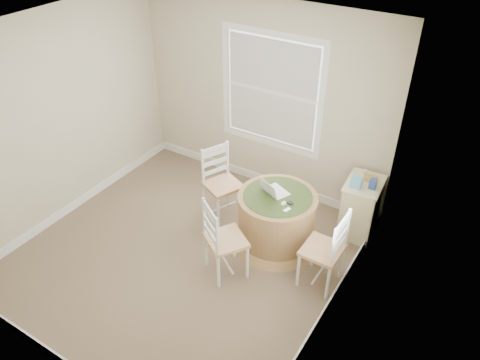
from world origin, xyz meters
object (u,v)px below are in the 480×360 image
Objects in this scene: chair_near at (226,240)px; laptop at (274,191)px; round_table at (277,216)px; chair_right at (322,249)px; chair_left at (223,185)px; corner_chest at (360,208)px.

chair_near is 2.57× the size of laptop.
chair_right is (0.73, -0.35, 0.11)m from round_table.
chair_near is 1.00× the size of chair_right.
chair_left reaches higher than laptop.
chair_near is at bearing -120.31° from chair_left.
chair_near is at bearing -66.03° from chair_right.
chair_near is 1.27× the size of corner_chest.
chair_left and chair_near have the same top height.
laptop is at bearing -67.17° from chair_near.
chair_right is (0.95, 0.41, 0.00)m from chair_near.
corner_chest is at bearing -45.18° from chair_left.
chair_right reaches higher than laptop.
chair_near is at bearing -89.43° from round_table.
chair_left is at bearing -104.86° from chair_right.
round_table is at bearing -72.59° from chair_near.
round_table is 0.83m from chair_left.
laptop is at bearing -68.95° from chair_left.
round_table is at bearing -115.09° from chair_right.
chair_near and chair_right have the same top height.
chair_right is 0.92m from laptop.
laptop is at bearing 168.41° from round_table.
chair_right is at bearing 177.68° from laptop.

